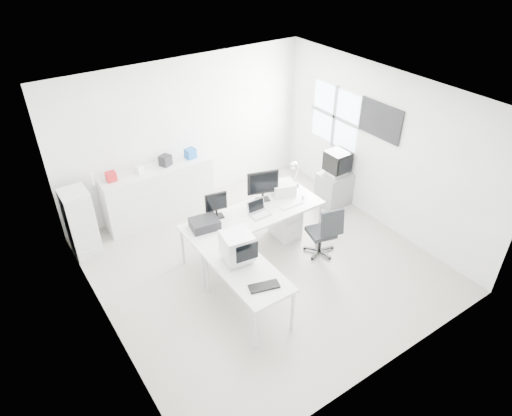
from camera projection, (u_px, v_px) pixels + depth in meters
floor at (263, 264)px, 7.50m from camera, size 5.00×5.00×0.01m
ceiling at (265, 100)px, 5.95m from camera, size 5.00×5.00×0.01m
back_wall at (186, 133)px, 8.45m from camera, size 5.00×0.02×2.80m
left_wall at (96, 252)px, 5.56m from camera, size 0.02×5.00×2.80m
right_wall at (382, 149)px, 7.90m from camera, size 0.02×5.00×2.80m
window at (335, 116)px, 8.61m from camera, size 0.02×1.20×1.10m
wall_picture at (380, 121)px, 7.68m from camera, size 0.04×0.90×0.60m
main_desk at (254, 232)px, 7.62m from camera, size 2.40×0.80×0.75m
side_desk at (248, 290)px, 6.46m from camera, size 0.70×1.40×0.75m
drawer_pedestal at (285, 221)px, 8.02m from camera, size 0.40×0.50×0.60m
inkjet_printer at (205, 224)px, 7.04m from camera, size 0.47×0.40×0.15m
lcd_monitor_small at (216, 205)px, 7.20m from camera, size 0.39×0.27×0.45m
lcd_monitor_large at (263, 186)px, 7.59m from camera, size 0.57×0.36×0.56m
laptop at (260, 210)px, 7.30m from camera, size 0.33×0.34×0.22m
white_keyboard at (291, 205)px, 7.60m from camera, size 0.43×0.14×0.02m
white_mouse at (303, 197)px, 7.77m from camera, size 0.06×0.06×0.06m
laser_printer at (283, 188)px, 7.85m from camera, size 0.47×0.44×0.22m
desk_lamp at (296, 173)px, 7.99m from camera, size 0.21×0.21×0.52m
crt_monitor at (237, 247)px, 6.29m from camera, size 0.49×0.49×0.50m
black_keyboard at (264, 286)px, 5.97m from camera, size 0.43×0.27×0.03m
office_chair at (321, 230)px, 7.51m from camera, size 0.65×0.65×0.93m
tv_cabinet at (335, 188)px, 8.87m from camera, size 0.60×0.49×0.66m
crt_tv at (337, 163)px, 8.56m from camera, size 0.50×0.48×0.45m
sideboard at (159, 192)px, 8.40m from camera, size 2.05×0.51×1.03m
clutter_box_a at (111, 177)px, 7.69m from camera, size 0.16×0.15×0.16m
clutter_box_b at (139, 169)px, 7.94m from camera, size 0.17×0.16×0.13m
clutter_box_c at (165, 160)px, 8.16m from camera, size 0.24×0.23×0.19m
clutter_box_d at (190, 153)px, 8.39m from camera, size 0.21×0.19×0.18m
clutter_bottle at (92, 179)px, 7.56m from camera, size 0.07×0.07×0.22m
filing_cabinet at (81, 223)px, 7.45m from camera, size 0.42×0.50×1.19m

